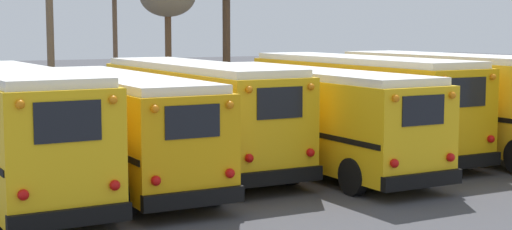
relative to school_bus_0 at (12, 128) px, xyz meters
The scene contains 8 objects.
ground_plane 7.47m from the school_bus_0, ahead, with size 160.00×160.00×0.00m, color #424247.
school_bus_0 is the anchor object (origin of this frame).
school_bus_1 2.94m from the school_bus_0, 10.52° to the left, with size 2.59×10.17×2.97m.
school_bus_2 6.07m from the school_bus_0, 18.00° to the left, with size 2.62×10.20×3.17m.
school_bus_3 8.67m from the school_bus_0, ahead, with size 2.72×10.86×2.99m.
school_bus_4 11.67m from the school_bus_0, ahead, with size 2.71×10.31×3.26m.
school_bus_5 14.44m from the school_bus_0, ahead, with size 2.88×10.35×3.33m.
utility_pole 14.84m from the school_bus_0, 73.20° to the left, with size 1.80×0.31×7.69m.
Camera 1 is at (-10.79, -20.66, 4.26)m, focal length 55.00 mm.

